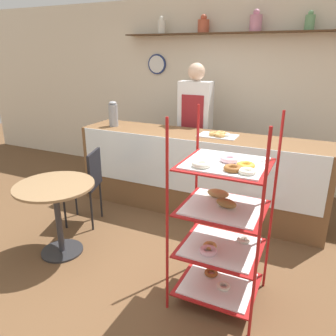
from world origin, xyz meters
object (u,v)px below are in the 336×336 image
person_worker (195,124)px  cafe_chair (88,180)px  cafe_table (56,202)px  coffee_carafe (113,114)px  donut_tray_counter (219,135)px  pastry_rack (222,223)px

person_worker → cafe_chair: 1.68m
cafe_table → coffee_carafe: size_ratio=2.30×
cafe_chair → coffee_carafe: size_ratio=2.71×
coffee_carafe → donut_tray_counter: bearing=2.0°
coffee_carafe → donut_tray_counter: size_ratio=0.73×
cafe_table → person_worker: bearing=72.4°
donut_tray_counter → coffee_carafe: bearing=-178.0°
pastry_rack → donut_tray_counter: (-0.48, 1.45, 0.33)m
cafe_table → cafe_chair: bearing=100.1°
cafe_chair → donut_tray_counter: 1.62m
cafe_table → donut_tray_counter: 1.96m
donut_tray_counter → person_worker: bearing=132.9°
cafe_table → donut_tray_counter: bearing=52.3°
pastry_rack → person_worker: 2.26m
cafe_table → donut_tray_counter: size_ratio=1.68×
coffee_carafe → donut_tray_counter: (1.44, 0.05, -0.14)m
pastry_rack → cafe_table: (-1.65, -0.05, -0.13)m
person_worker → donut_tray_counter: person_worker is taller
cafe_chair → donut_tray_counter: donut_tray_counter is taller
coffee_carafe → donut_tray_counter: coffee_carafe is taller
person_worker → cafe_chair: person_worker is taller
cafe_table → coffee_carafe: 1.60m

